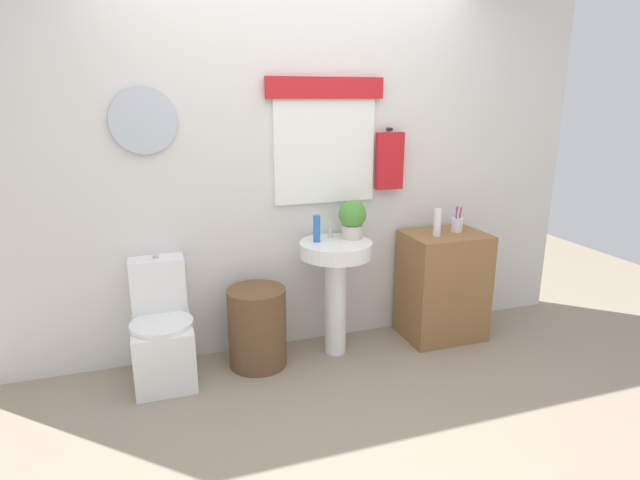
# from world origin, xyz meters

# --- Properties ---
(ground_plane) EXTENTS (8.00, 8.00, 0.00)m
(ground_plane) POSITION_xyz_m (0.00, 0.00, 0.00)
(ground_plane) COLOR gray
(back_wall) EXTENTS (4.40, 0.18, 2.60)m
(back_wall) POSITION_xyz_m (0.00, 1.15, 1.30)
(back_wall) COLOR silver
(back_wall) RESTS_ON ground_plane
(toilet) EXTENTS (0.38, 0.51, 0.78)m
(toilet) POSITION_xyz_m (-0.95, 0.89, 0.29)
(toilet) COLOR white
(toilet) RESTS_ON ground_plane
(laundry_hamper) EXTENTS (0.39, 0.39, 0.54)m
(laundry_hamper) POSITION_xyz_m (-0.34, 0.85, 0.27)
(laundry_hamper) COLOR brown
(laundry_hamper) RESTS_ON ground_plane
(pedestal_sink) EXTENTS (0.49, 0.49, 0.81)m
(pedestal_sink) POSITION_xyz_m (0.21, 0.85, 0.60)
(pedestal_sink) COLOR white
(pedestal_sink) RESTS_ON ground_plane
(faucet) EXTENTS (0.03, 0.03, 0.10)m
(faucet) POSITION_xyz_m (0.21, 0.97, 0.86)
(faucet) COLOR silver
(faucet) RESTS_ON pedestal_sink
(wooden_cabinet) EXTENTS (0.57, 0.44, 0.80)m
(wooden_cabinet) POSITION_xyz_m (1.06, 0.85, 0.40)
(wooden_cabinet) COLOR olive
(wooden_cabinet) RESTS_ON ground_plane
(soap_bottle) EXTENTS (0.05, 0.05, 0.18)m
(soap_bottle) POSITION_xyz_m (0.09, 0.90, 0.90)
(soap_bottle) COLOR #2D6BB7
(soap_bottle) RESTS_ON pedestal_sink
(potted_plant) EXTENTS (0.19, 0.19, 0.26)m
(potted_plant) POSITION_xyz_m (0.35, 0.91, 0.95)
(potted_plant) COLOR beige
(potted_plant) RESTS_ON pedestal_sink
(lotion_bottle) EXTENTS (0.05, 0.05, 0.20)m
(lotion_bottle) POSITION_xyz_m (0.96, 0.81, 0.90)
(lotion_bottle) COLOR white
(lotion_bottle) RESTS_ON wooden_cabinet
(toothbrush_cup) EXTENTS (0.08, 0.08, 0.19)m
(toothbrush_cup) POSITION_xyz_m (1.16, 0.87, 0.85)
(toothbrush_cup) COLOR silver
(toothbrush_cup) RESTS_ON wooden_cabinet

